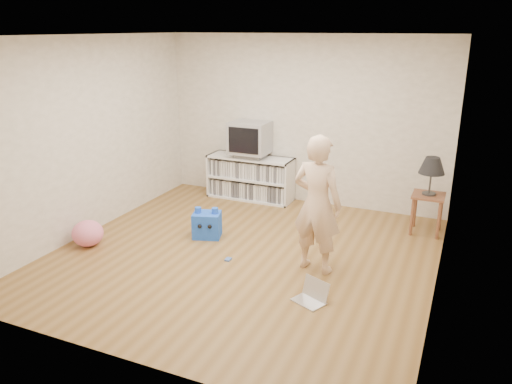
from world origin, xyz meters
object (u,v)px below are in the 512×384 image
object	(u,v)px
side_table	(428,204)
plush_blue	(207,225)
laptop	(312,295)
plush_pink	(88,233)
crt_tv	(250,137)
table_lamp	(432,166)
person	(317,204)
dvd_deck	(250,155)
media_unit	(251,177)

from	to	relation	value
side_table	plush_blue	distance (m)	2.99
laptop	plush_pink	bearing A→B (deg)	-159.07
side_table	plush_blue	bearing A→B (deg)	-153.61
crt_tv	plush_blue	world-z (taller)	crt_tv
table_lamp	plush_pink	world-z (taller)	table_lamp
side_table	laptop	size ratio (longest dim) A/B	1.39
table_lamp	plush_blue	size ratio (longest dim) A/B	1.20
person	laptop	size ratio (longest dim) A/B	4.03
dvd_deck	side_table	world-z (taller)	dvd_deck
table_lamp	dvd_deck	bearing A→B (deg)	172.45
media_unit	plush_blue	distance (m)	1.72
media_unit	plush_pink	xyz separation A→B (m)	(-1.15, -2.57, -0.18)
table_lamp	plush_pink	xyz separation A→B (m)	(-3.94, -2.18, -0.77)
media_unit	plush_blue	world-z (taller)	media_unit
plush_pink	dvd_deck	bearing A→B (deg)	65.73
dvd_deck	table_lamp	distance (m)	2.82
side_table	plush_blue	size ratio (longest dim) A/B	1.28
media_unit	dvd_deck	xyz separation A→B (m)	(0.00, -0.02, 0.39)
dvd_deck	laptop	world-z (taller)	dvd_deck
plush_blue	plush_pink	world-z (taller)	plush_blue
dvd_deck	plush_blue	xyz separation A→B (m)	(0.12, -1.69, -0.56)
plush_blue	plush_pink	bearing A→B (deg)	-163.55
crt_tv	person	xyz separation A→B (m)	(1.72, -2.01, -0.22)
media_unit	side_table	xyz separation A→B (m)	(2.79, -0.39, 0.07)
plush_blue	plush_pink	xyz separation A→B (m)	(-1.27, -0.86, -0.01)
laptop	plush_blue	bearing A→B (deg)	174.32
dvd_deck	laptop	distance (m)	3.39
media_unit	table_lamp	xyz separation A→B (m)	(2.79, -0.39, 0.59)
person	laptop	bearing A→B (deg)	114.18
side_table	crt_tv	bearing A→B (deg)	172.51
media_unit	person	world-z (taller)	person
laptop	plush_blue	world-z (taller)	plush_blue
person	plush_pink	xyz separation A→B (m)	(-2.87, -0.53, -0.63)
table_lamp	plush_blue	xyz separation A→B (m)	(-2.67, -1.32, -0.76)
side_table	table_lamp	xyz separation A→B (m)	(0.00, 0.00, 0.53)
table_lamp	person	xyz separation A→B (m)	(-1.07, -1.65, -0.14)
person	plush_blue	size ratio (longest dim) A/B	3.73
media_unit	plush_pink	distance (m)	2.82
dvd_deck	media_unit	bearing A→B (deg)	90.00
media_unit	plush_pink	world-z (taller)	media_unit
person	media_unit	bearing A→B (deg)	-40.58
crt_tv	table_lamp	bearing A→B (deg)	-7.49
media_unit	table_lamp	world-z (taller)	table_lamp
dvd_deck	person	size ratio (longest dim) A/B	0.28
media_unit	side_table	distance (m)	2.82
table_lamp	side_table	bearing A→B (deg)	0.00
media_unit	dvd_deck	size ratio (longest dim) A/B	3.11
dvd_deck	person	bearing A→B (deg)	-49.50
person	plush_pink	distance (m)	2.99
person	plush_blue	distance (m)	1.75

